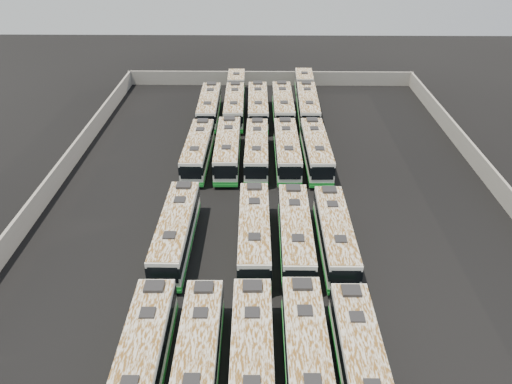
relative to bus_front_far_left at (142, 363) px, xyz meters
name	(u,v)px	position (x,y,z in m)	size (l,w,h in m)	color
ground	(274,205)	(8.37, 20.78, -1.75)	(140.00, 140.00, 0.00)	black
perimeter_wall	(274,195)	(8.37, 20.78, -0.65)	(45.20, 73.20, 2.20)	slate
bus_front_far_left	(142,363)	(0.00, 0.00, 0.00)	(2.73, 12.18, 3.42)	#B8BAB3
bus_front_left	(198,361)	(3.33, 0.21, -0.05)	(2.64, 11.82, 3.32)	#B8BAB3
bus_front_center	(252,363)	(6.63, 0.09, 0.01)	(2.76, 12.23, 3.44)	#B8BAB3
bus_front_right	(307,361)	(9.95, 0.26, 0.02)	(2.69, 12.29, 3.46)	#B8BAB3
bus_front_far_right	(362,366)	(13.19, -0.03, -0.04)	(2.56, 11.85, 3.34)	#B8BAB3
bus_midfront_far_left	(176,231)	(-0.01, 13.72, 0.00)	(2.65, 12.15, 3.42)	#B8BAB3
bus_midfront_center	(254,233)	(6.54, 13.60, -0.01)	(2.77, 12.15, 3.41)	#B8BAB3
bus_midfront_right	(295,234)	(9.97, 13.50, -0.02)	(2.56, 12.00, 3.38)	#B8BAB3
bus_midfront_far_right	(335,235)	(13.25, 13.45, -0.06)	(2.54, 11.76, 3.31)	#B8BAB3
bus_midback_far_left	(198,150)	(0.03, 29.43, -0.06)	(2.61, 11.76, 3.31)	#B8BAB3
bus_midback_left	(228,149)	(3.32, 29.65, 0.01)	(2.78, 12.23, 3.43)	#B8BAB3
bus_midback_center	(257,150)	(6.55, 29.54, -0.05)	(2.53, 11.83, 3.33)	#B8BAB3
bus_midback_right	(287,150)	(9.91, 29.57, -0.02)	(2.71, 12.04, 3.38)	#B8BAB3
bus_midback_far_right	(316,150)	(13.13, 29.55, -0.01)	(2.77, 12.12, 3.40)	#B8BAB3
bus_back_far_left	(209,106)	(0.02, 42.86, -0.03)	(2.75, 11.95, 3.36)	#B8BAB3
bus_back_left	(235,98)	(3.33, 46.17, -0.04)	(2.88, 18.55, 3.36)	#B8BAB3
bus_back_center	(258,106)	(6.55, 42.90, 0.01)	(2.81, 12.29, 3.45)	#B8BAB3
bus_back_right	(283,106)	(9.90, 43.12, 0.01)	(2.69, 12.21, 3.44)	#B8BAB3
bus_back_far_right	(306,98)	(13.30, 46.38, 0.00)	(2.93, 18.91, 3.42)	#B8BAB3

